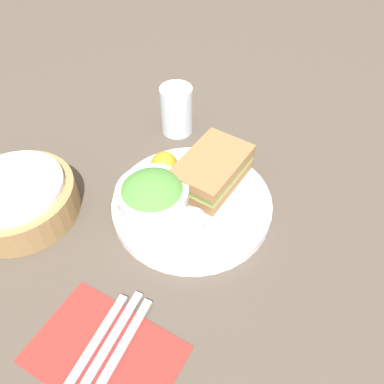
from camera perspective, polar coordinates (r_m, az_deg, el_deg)
The scene contains 12 objects.
ground_plane at distance 0.67m, azimuth 0.00°, elevation -2.42°, with size 4.00×4.00×0.00m, color #4C4238.
plate at distance 0.66m, azimuth 0.00°, elevation -1.81°, with size 0.28×0.28×0.02m, color silver.
sandwich at distance 0.67m, azimuth 3.06°, elevation 3.42°, with size 0.15×0.10×0.05m.
salad_bowl at distance 0.62m, azimuth -6.00°, elevation -0.66°, with size 0.12×0.12×0.07m.
dressing_cup at distance 0.60m, azimuth -0.02°, elevation -4.73°, with size 0.04×0.04×0.03m, color #99999E.
orange_wedge at distance 0.68m, azimuth -4.25°, elevation 4.12°, with size 0.05×0.05×0.05m, color orange.
drink_glass at distance 0.80m, azimuth -2.36°, elevation 12.35°, with size 0.07×0.07×0.10m, color silver.
bread_basket at distance 0.70m, azimuth -24.98°, elevation -0.95°, with size 0.20×0.20×0.07m.
napkin at distance 0.55m, azimuth -13.17°, elevation -22.89°, with size 0.13×0.20×0.00m, color #B22823.
fork at distance 0.54m, azimuth -11.54°, elevation -23.60°, with size 0.18×0.01×0.01m, color #B2B2B7.
knife at distance 0.55m, azimuth -13.25°, elevation -22.72°, with size 0.19×0.01×0.01m, color #B2B2B7.
spoon at distance 0.55m, azimuth -14.90°, elevation -21.84°, with size 0.16×0.01×0.01m, color #B2B2B7.
Camera 1 is at (-0.37, -0.21, 0.51)m, focal length 35.00 mm.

